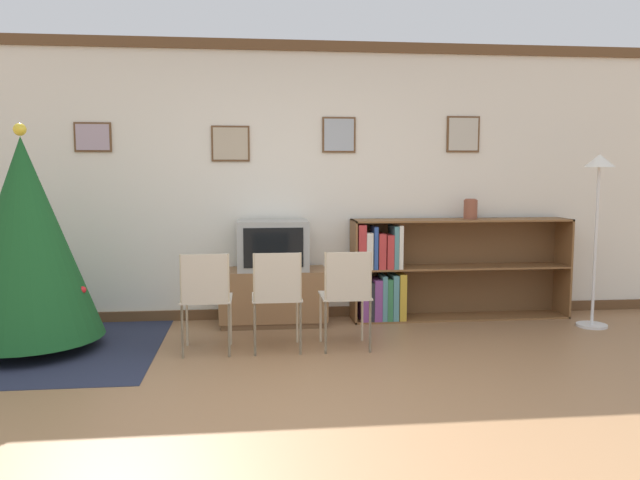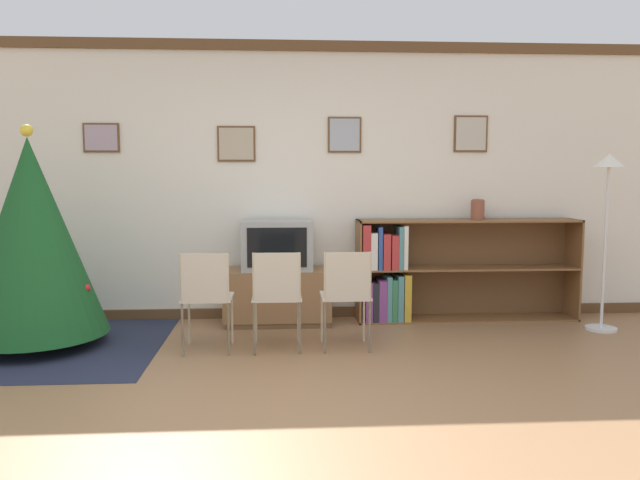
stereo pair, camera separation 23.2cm
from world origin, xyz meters
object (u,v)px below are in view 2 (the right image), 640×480
Objects in this scene: tv_console at (278,296)px; folding_chair_left at (206,295)px; folding_chair_right at (346,293)px; folding_chair_center at (277,294)px; bookshelf at (426,272)px; vase at (478,209)px; standing_lamp at (608,196)px; christmas_tree at (32,237)px; television at (277,245)px.

tv_console is 1.23× the size of folding_chair_left.
folding_chair_center is at bearing 180.00° from folding_chair_right.
bookshelf is 0.79m from vase.
vase is at bearing 27.28° from folding_chair_center.
standing_lamp is at bearing -8.24° from tv_console.
television is (2.00, 0.66, -0.15)m from christmas_tree.
folding_chair_right is (2.56, -0.27, -0.44)m from christmas_tree.
standing_lamp is (2.98, -0.43, 0.97)m from tv_console.
folding_chair_center is 0.51× the size of standing_lamp.
vase is at bearing 35.93° from folding_chair_right.
television is 0.31× the size of bookshelf.
folding_chair_center is 1.76m from bookshelf.
christmas_tree is 0.84× the size of bookshelf.
standing_lamp is at bearing -8.19° from television.
christmas_tree reaches higher than folding_chair_right.
bookshelf is at bearing 161.97° from standing_lamp.
folding_chair_center is at bearing -145.39° from bookshelf.
folding_chair_left is 3.65m from standing_lamp.
folding_chair_left is 2.77m from vase.
folding_chair_left is at bearing -158.18° from vase.
folding_chair_center reaches higher than tv_console.
television is at bearing 59.02° from folding_chair_left.
vase reaches higher than tv_console.
vase reaches higher than folding_chair_left.
tv_console is at bearing 90.00° from television.
bookshelf is at bearing 11.92° from christmas_tree.
folding_chair_center is 2.28m from vase.
vase is (3.95, 0.73, 0.17)m from christmas_tree.
bookshelf is at bearing -179.77° from vase.
vase is (2.51, 1.00, 0.62)m from folding_chair_left.
bookshelf reaches higher than folding_chair_center.
vase reaches higher than television.
bookshelf is at bearing 2.56° from tv_console.
standing_lamp is (2.98, 0.51, 0.76)m from folding_chair_center.
folding_chair_right is (0.56, -0.93, -0.29)m from television.
folding_chair_left and folding_chair_right have the same top height.
folding_chair_center is at bearing -7.79° from christmas_tree.
folding_chair_center is at bearing -90.00° from tv_console.
standing_lamp is (3.54, 0.51, 0.76)m from folding_chair_left.
christmas_tree is 2.75× the size of television.
bookshelf is at bearing 26.46° from folding_chair_left.
christmas_tree is 2.22× the size of folding_chair_center.
folding_chair_right is 2.58m from standing_lamp.
christmas_tree is at bearing -169.51° from vase.
christmas_tree reaches higher than television.
folding_chair_center is 4.12× the size of vase.
christmas_tree is 4.02m from vase.
folding_chair_left reaches higher than tv_console.
tv_console is 2.11m from vase.
tv_console is 0.96m from folding_chair_center.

